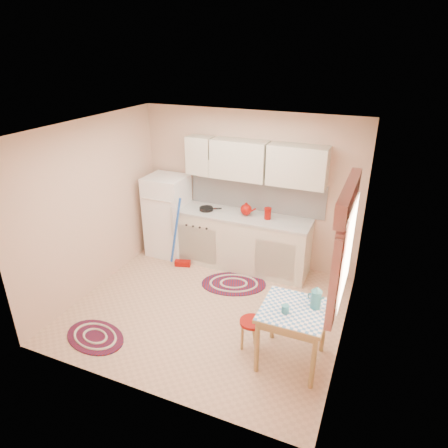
{
  "coord_description": "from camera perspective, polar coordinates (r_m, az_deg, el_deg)",
  "views": [
    {
      "loc": [
        2.0,
        -4.17,
        3.38
      ],
      "look_at": [
        0.14,
        0.25,
        1.22
      ],
      "focal_mm": 32.0,
      "sensor_mm": 36.0,
      "label": 1
    }
  ],
  "objects": [
    {
      "name": "fridge",
      "position": [
        6.91,
        -8.02,
        1.17
      ],
      "size": [
        0.65,
        0.6,
        1.4
      ],
      "primitive_type": "cube",
      "color": "white",
      "rests_on": "ground"
    },
    {
      "name": "stool",
      "position": [
        4.96,
        3.94,
        -15.54
      ],
      "size": [
        0.36,
        0.36,
        0.42
      ],
      "primitive_type": "cylinder",
      "rotation": [
        0.0,
        0.0,
        -0.3
      ],
      "color": "#900A05",
      "rests_on": "ground"
    },
    {
      "name": "frying_pan",
      "position": [
        6.49,
        -2.55,
        2.18
      ],
      "size": [
        0.3,
        0.3,
        0.05
      ],
      "primitive_type": "cylinder",
      "rotation": [
        0.0,
        0.0,
        0.42
      ],
      "color": "black",
      "rests_on": "countertop"
    },
    {
      "name": "rug_center",
      "position": [
        6.23,
        1.39,
        -8.53
      ],
      "size": [
        1.16,
        0.96,
        0.02
      ],
      "primitive_type": null,
      "rotation": [
        0.0,
        0.0,
        0.35
      ],
      "color": "maroon",
      "rests_on": "ground"
    },
    {
      "name": "coffee_pot",
      "position": [
        4.54,
        13.05,
        -10.12
      ],
      "size": [
        0.18,
        0.17,
        0.29
      ],
      "primitive_type": null,
      "rotation": [
        0.0,
        0.0,
        -0.35
      ],
      "color": "#286F7B",
      "rests_on": "table"
    },
    {
      "name": "table",
      "position": [
        4.77,
        9.63,
        -15.43
      ],
      "size": [
        0.72,
        0.72,
        0.72
      ],
      "primitive_type": "cube",
      "color": "tan",
      "rests_on": "ground"
    },
    {
      "name": "room_shell",
      "position": [
        5.1,
        0.16,
        3.78
      ],
      "size": [
        3.64,
        3.6,
        2.52
      ],
      "color": "tan",
      "rests_on": "ground"
    },
    {
      "name": "mug",
      "position": [
        4.46,
        8.75,
        -11.95
      ],
      "size": [
        0.08,
        0.08,
        0.1
      ],
      "primitive_type": "cylinder",
      "rotation": [
        0.0,
        0.0,
        0.02
      ],
      "color": "#286F7B",
      "rests_on": "table"
    },
    {
      "name": "red_canister",
      "position": [
        6.17,
        6.26,
        1.41
      ],
      "size": [
        0.11,
        0.11,
        0.16
      ],
      "primitive_type": "cylinder",
      "rotation": [
        0.0,
        0.0,
        -0.05
      ],
      "color": "#900A05",
      "rests_on": "countertop"
    },
    {
      "name": "countertop",
      "position": [
        6.34,
        2.33,
        1.2
      ],
      "size": [
        2.27,
        0.62,
        0.04
      ],
      "primitive_type": "cube",
      "color": "#B3B2AA",
      "rests_on": "base_cabinets"
    },
    {
      "name": "rug_left",
      "position": [
        5.49,
        -17.92,
        -15.08
      ],
      "size": [
        0.95,
        0.74,
        0.02
      ],
      "primitive_type": null,
      "rotation": [
        0.0,
        0.0,
        -0.22
      ],
      "color": "maroon",
      "rests_on": "ground"
    },
    {
      "name": "broom",
      "position": [
        6.46,
        -6.13,
        -1.37
      ],
      "size": [
        0.3,
        0.19,
        1.2
      ],
      "primitive_type": null,
      "rotation": [
        0.0,
        0.0,
        0.28
      ],
      "color": "blue",
      "rests_on": "ground"
    },
    {
      "name": "base_cabinets",
      "position": [
        6.53,
        2.26,
        -2.51
      ],
      "size": [
        2.25,
        0.6,
        0.88
      ],
      "primitive_type": "cube",
      "color": "beige",
      "rests_on": "ground"
    },
    {
      "name": "red_kettle",
      "position": [
        6.26,
        3.18,
        2.07
      ],
      "size": [
        0.23,
        0.21,
        0.2
      ],
      "primitive_type": null,
      "rotation": [
        0.0,
        0.0,
        0.19
      ],
      "color": "#900A05",
      "rests_on": "countertop"
    }
  ]
}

